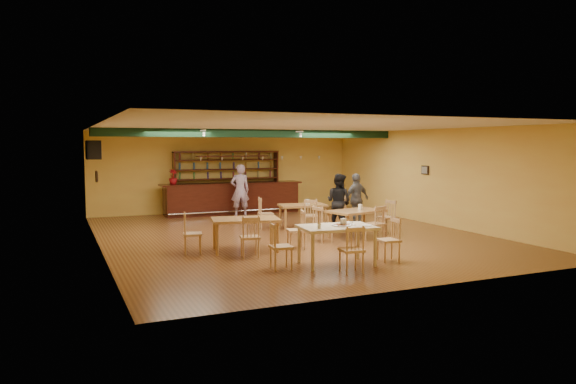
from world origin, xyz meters
name	(u,v)px	position (x,y,z in m)	size (l,w,h in m)	color
floor	(290,235)	(0.00, 0.00, 0.00)	(12.00, 12.00, 0.00)	#573118
ceiling_beam	(255,133)	(0.00, 2.80, 2.87)	(10.00, 0.30, 0.25)	black
track_rail_left	(195,131)	(-1.80, 3.40, 2.94)	(0.05, 2.50, 0.05)	silver
track_rail_right	(287,132)	(1.40, 3.40, 2.94)	(0.05, 2.50, 0.05)	silver
ac_unit	(94,150)	(-4.80, 4.20, 2.35)	(0.34, 0.70, 0.48)	silver
picture_left	(96,176)	(-4.97, 1.00, 1.70)	(0.04, 0.34, 0.28)	black
picture_right	(425,170)	(4.97, 0.50, 1.70)	(0.04, 0.34, 0.28)	black
bar_counter	(232,198)	(-0.02, 5.15, 0.56)	(5.20, 0.85, 1.13)	black
back_bar_hutch	(227,181)	(-0.02, 5.78, 1.14)	(4.02, 0.40, 2.28)	black
poinsettia	(173,177)	(-2.17, 5.15, 1.40)	(0.30, 0.30, 0.53)	maroon
dining_table_b	(303,216)	(0.94, 1.14, 0.35)	(1.41, 0.84, 0.70)	#AA7E3C
dining_table_c	(245,235)	(-1.87, -1.65, 0.39)	(1.56, 0.94, 0.78)	#AA7E3C
dining_table_d	(356,224)	(1.49, -1.07, 0.37)	(1.50, 0.90, 0.75)	#AA7E3C
near_table	(337,245)	(-0.60, -3.80, 0.41)	(1.53, 0.98, 0.82)	#CCBA89
pizza_tray	(341,225)	(-0.49, -3.80, 0.83)	(0.40, 0.40, 0.01)	silver
parmesan_shaker	(319,226)	(-1.09, -3.96, 0.88)	(0.07, 0.07, 0.11)	#EAE5C6
napkin_stack	(347,223)	(-0.22, -3.58, 0.84)	(0.20, 0.15, 0.03)	white
pizza_server	(347,224)	(-0.33, -3.74, 0.84)	(0.32, 0.09, 0.00)	silver
side_plate	(367,225)	(0.00, -4.02, 0.83)	(0.22, 0.22, 0.01)	white
patron_bar	(240,190)	(0.00, 4.33, 0.92)	(0.67, 0.44, 1.83)	#784596
patron_right_a	(339,202)	(1.74, 0.34, 0.83)	(0.80, 0.63, 1.66)	black
patron_right_b	(357,199)	(2.69, 0.93, 0.81)	(0.95, 0.40, 1.62)	slate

